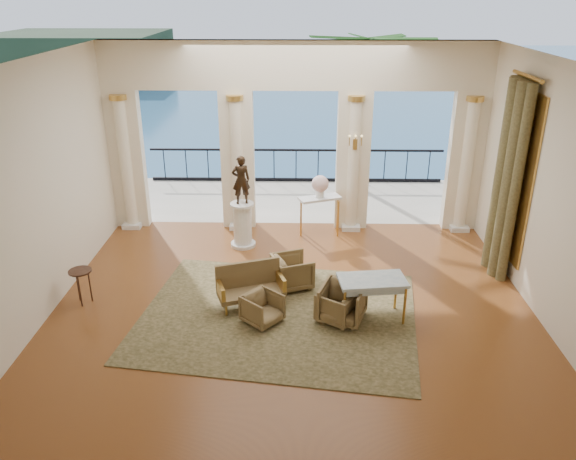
{
  "coord_description": "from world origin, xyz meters",
  "views": [
    {
      "loc": [
        0.11,
        -9.33,
        5.57
      ],
      "look_at": [
        -0.11,
        0.6,
        1.27
      ],
      "focal_mm": 35.0,
      "sensor_mm": 36.0,
      "label": 1
    }
  ],
  "objects_px": {
    "armchair_a": "(262,307)",
    "side_table": "(81,275)",
    "game_table": "(372,283)",
    "console_table": "(320,203)",
    "statue": "(241,180)",
    "settee": "(250,285)",
    "armchair_c": "(338,305)",
    "armchair_d": "(292,270)",
    "armchair_b": "(343,301)",
    "pedestal": "(243,225)"
  },
  "relations": [
    {
      "from": "armchair_b",
      "to": "statue",
      "type": "bearing_deg",
      "value": 143.02
    },
    {
      "from": "armchair_d",
      "to": "side_table",
      "type": "bearing_deg",
      "value": 80.1
    },
    {
      "from": "armchair_a",
      "to": "console_table",
      "type": "xyz_separation_m",
      "value": [
        1.14,
        4.01,
        0.48
      ]
    },
    {
      "from": "game_table",
      "to": "statue",
      "type": "relative_size",
      "value": 1.14
    },
    {
      "from": "armchair_d",
      "to": "console_table",
      "type": "distance_m",
      "value": 2.78
    },
    {
      "from": "armchair_a",
      "to": "armchair_c",
      "type": "distance_m",
      "value": 1.35
    },
    {
      "from": "statue",
      "to": "settee",
      "type": "bearing_deg",
      "value": 84.02
    },
    {
      "from": "pedestal",
      "to": "armchair_d",
      "type": "bearing_deg",
      "value": -58.62
    },
    {
      "from": "armchair_b",
      "to": "side_table",
      "type": "xyz_separation_m",
      "value": [
        -4.9,
        0.49,
        0.21
      ]
    },
    {
      "from": "armchair_d",
      "to": "settee",
      "type": "bearing_deg",
      "value": 110.69
    },
    {
      "from": "armchair_c",
      "to": "game_table",
      "type": "relative_size",
      "value": 0.52
    },
    {
      "from": "armchair_c",
      "to": "pedestal",
      "type": "bearing_deg",
      "value": -114.15
    },
    {
      "from": "statue",
      "to": "side_table",
      "type": "xyz_separation_m",
      "value": [
        -2.8,
        -2.67,
        -1.02
      ]
    },
    {
      "from": "statue",
      "to": "side_table",
      "type": "distance_m",
      "value": 4.0
    },
    {
      "from": "armchair_a",
      "to": "armchair_d",
      "type": "xyz_separation_m",
      "value": [
        0.52,
        1.34,
        0.06
      ]
    },
    {
      "from": "armchair_d",
      "to": "statue",
      "type": "distance_m",
      "value": 2.59
    },
    {
      "from": "armchair_a",
      "to": "armchair_b",
      "type": "relative_size",
      "value": 0.79
    },
    {
      "from": "armchair_a",
      "to": "statue",
      "type": "distance_m",
      "value": 3.59
    },
    {
      "from": "game_table",
      "to": "side_table",
      "type": "relative_size",
      "value": 1.82
    },
    {
      "from": "console_table",
      "to": "armchair_d",
      "type": "bearing_deg",
      "value": -123.79
    },
    {
      "from": "armchair_a",
      "to": "side_table",
      "type": "height_order",
      "value": "side_table"
    },
    {
      "from": "armchair_c",
      "to": "armchair_d",
      "type": "relative_size",
      "value": 0.89
    },
    {
      "from": "armchair_b",
      "to": "pedestal",
      "type": "distance_m",
      "value": 3.8
    },
    {
      "from": "side_table",
      "to": "armchair_a",
      "type": "bearing_deg",
      "value": -9.98
    },
    {
      "from": "armchair_b",
      "to": "side_table",
      "type": "bearing_deg",
      "value": -166.38
    },
    {
      "from": "side_table",
      "to": "armchair_b",
      "type": "bearing_deg",
      "value": -5.72
    },
    {
      "from": "console_table",
      "to": "armchair_b",
      "type": "bearing_deg",
      "value": -106.33
    },
    {
      "from": "game_table",
      "to": "side_table",
      "type": "distance_m",
      "value": 5.44
    },
    {
      "from": "game_table",
      "to": "statue",
      "type": "distance_m",
      "value": 4.16
    },
    {
      "from": "pedestal",
      "to": "settee",
      "type": "bearing_deg",
      "value": -81.56
    },
    {
      "from": "armchair_b",
      "to": "armchair_d",
      "type": "relative_size",
      "value": 1.06
    },
    {
      "from": "armchair_a",
      "to": "game_table",
      "type": "relative_size",
      "value": 0.49
    },
    {
      "from": "console_table",
      "to": "settee",
      "type": "bearing_deg",
      "value": -133.56
    },
    {
      "from": "game_table",
      "to": "console_table",
      "type": "xyz_separation_m",
      "value": [
        -0.82,
        3.84,
        0.06
      ]
    },
    {
      "from": "armchair_c",
      "to": "game_table",
      "type": "xyz_separation_m",
      "value": [
        0.6,
        0.08,
        0.41
      ]
    },
    {
      "from": "armchair_a",
      "to": "armchair_b",
      "type": "distance_m",
      "value": 1.45
    },
    {
      "from": "pedestal",
      "to": "statue",
      "type": "relative_size",
      "value": 0.95
    },
    {
      "from": "armchair_d",
      "to": "game_table",
      "type": "distance_m",
      "value": 1.89
    },
    {
      "from": "armchair_a",
      "to": "settee",
      "type": "bearing_deg",
      "value": 64.34
    },
    {
      "from": "armchair_b",
      "to": "armchair_a",
      "type": "bearing_deg",
      "value": -155.96
    },
    {
      "from": "game_table",
      "to": "side_table",
      "type": "height_order",
      "value": "game_table"
    },
    {
      "from": "settee",
      "to": "statue",
      "type": "bearing_deg",
      "value": 79.05
    },
    {
      "from": "armchair_c",
      "to": "statue",
      "type": "distance_m",
      "value": 3.98
    },
    {
      "from": "armchair_c",
      "to": "armchair_a",
      "type": "bearing_deg",
      "value": -52.63
    },
    {
      "from": "armchair_d",
      "to": "console_table",
      "type": "height_order",
      "value": "console_table"
    },
    {
      "from": "settee",
      "to": "statue",
      "type": "relative_size",
      "value": 1.21
    },
    {
      "from": "armchair_b",
      "to": "statue",
      "type": "distance_m",
      "value": 3.99
    },
    {
      "from": "settee",
      "to": "console_table",
      "type": "xyz_separation_m",
      "value": [
        1.41,
        3.36,
        0.38
      ]
    },
    {
      "from": "armchair_b",
      "to": "armchair_c",
      "type": "xyz_separation_m",
      "value": [
        -0.09,
        -0.03,
        -0.06
      ]
    },
    {
      "from": "armchair_b",
      "to": "armchair_d",
      "type": "height_order",
      "value": "armchair_b"
    }
  ]
}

